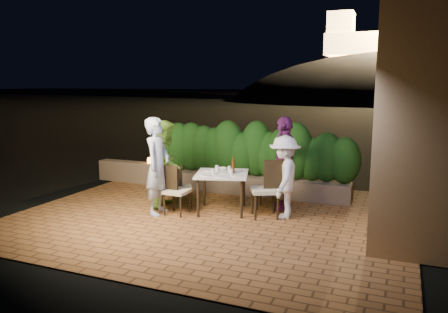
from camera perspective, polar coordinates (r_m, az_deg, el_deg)
The scene contains 32 objects.
ground at distance 7.78m, azimuth -2.92°, elevation -8.74°, with size 400.00×400.00×0.00m, color black.
terrace_floor at distance 8.23m, azimuth -1.41°, elevation -8.11°, with size 7.00×6.00×0.15m, color brown.
building_wall at distance 8.68m, azimuth 25.57°, elevation 9.16°, with size 1.60×5.00×5.00m, color olive.
window_pane at distance 8.19m, azimuth 20.01°, elevation 6.04°, with size 0.08×1.00×1.40m, color black.
window_frame at distance 8.19m, azimuth 19.94°, elevation 6.04°, with size 0.06×1.15×1.55m, color black.
planter at distance 9.71m, azimuth 3.98°, elevation -3.72°, with size 4.20×0.55×0.40m, color brown.
hedge at distance 9.57m, azimuth 4.03°, elevation 0.66°, with size 4.00×0.70×1.10m, color #153D10, non-canonical shape.
parapet at distance 11.00m, azimuth -11.01°, elevation -2.05°, with size 2.20×0.30×0.50m, color brown.
hill at distance 66.99m, azimuth 21.41°, elevation 3.26°, with size 52.00×40.00×22.00m, color black.
fortress at distance 67.17m, azimuth 22.18°, elevation 15.65°, with size 26.00×8.00×8.00m, color #FFCC7A, non-canonical shape.
dining_table at distance 8.31m, azimuth -0.26°, elevation -4.70°, with size 0.96×0.96×0.75m, color white, non-canonical shape.
plate_nw at distance 8.01m, azimuth -2.32°, elevation -2.45°, with size 0.22×0.22×0.01m, color white.
plate_sw at distance 8.46m, azimuth -1.96°, elevation -1.80°, with size 0.23×0.23×0.01m, color white.
plate_ne at distance 7.96m, azimuth 1.66°, elevation -2.52°, with size 0.21×0.21×0.01m, color white.
plate_se at distance 8.40m, azimuth 1.61°, elevation -1.90°, with size 0.22×0.22×0.01m, color white.
plate_centre at distance 8.27m, azimuth -0.37°, elevation -2.07°, with size 0.21×0.21×0.01m, color white.
plate_front at distance 7.89m, azimuth -0.20°, elevation -2.63°, with size 0.23×0.23×0.01m, color white.
glass_nw at distance 8.11m, azimuth -1.45°, elevation -1.97°, with size 0.06×0.06×0.10m, color silver.
glass_sw at distance 8.42m, azimuth -0.93°, elevation -1.53°, with size 0.06×0.06×0.11m, color silver.
glass_ne at distance 8.12m, azimuth 0.94°, elevation -1.97°, with size 0.06×0.06×0.10m, color silver.
glass_se at distance 8.34m, azimuth 0.71°, elevation -1.62°, with size 0.06×0.06×0.11m, color silver.
beer_bottle at distance 8.22m, azimuth 1.21°, elevation -1.11°, with size 0.06×0.06×0.30m, color #4D250C, non-canonical shape.
bowl at distance 8.52m, azimuth -0.28°, elevation -1.61°, with size 0.18×0.18×0.04m, color white.
chair_left_front at distance 8.18m, azimuth -6.17°, elevation -4.41°, with size 0.42×0.42×0.91m, color black, non-canonical shape.
chair_left_back at distance 8.64m, azimuth -5.57°, elevation -3.91°, with size 0.39×0.39×0.84m, color black, non-canonical shape.
chair_right_front at distance 7.97m, azimuth 5.38°, elevation -4.22°, with size 0.49×0.49×1.06m, color black, non-canonical shape.
chair_right_back at distance 8.54m, azimuth 5.69°, elevation -4.02°, with size 0.39×0.39×0.85m, color black, non-canonical shape.
diner_blue at distance 8.17m, azimuth -8.70°, elevation -1.25°, with size 0.66×0.43×1.81m, color #A8BBD9.
diner_green at distance 8.70m, azimuth -7.52°, elevation -0.91°, with size 0.83×0.65×1.71m, color #85C83E.
diner_white at distance 7.92m, azimuth 7.89°, elevation -2.69°, with size 0.97×0.56×1.51m, color silver.
diner_purple at distance 8.46m, azimuth 7.88°, elevation -0.86°, with size 1.06×0.44×1.81m, color #65215D.
parapet_lamp at distance 10.78m, azimuth -9.72°, elevation -0.51°, with size 0.10×0.10×0.14m, color orange.
Camera 1 is at (3.19, -6.67, 2.40)m, focal length 35.00 mm.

